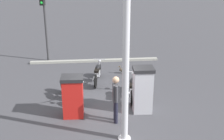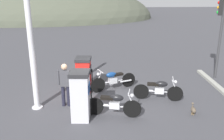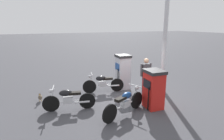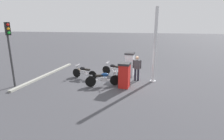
# 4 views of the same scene
# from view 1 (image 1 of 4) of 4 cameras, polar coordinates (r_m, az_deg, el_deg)

# --- Properties ---
(ground_plane) EXTENTS (120.00, 120.00, 0.00)m
(ground_plane) POSITION_cam_1_polar(r_m,az_deg,el_deg) (10.82, -0.91, -7.92)
(ground_plane) COLOR #424247
(fuel_pump_near) EXTENTS (0.73, 0.79, 1.71)m
(fuel_pump_near) POSITION_cam_1_polar(r_m,az_deg,el_deg) (10.42, 6.11, -3.88)
(fuel_pump_near) COLOR silver
(fuel_pump_near) RESTS_ON ground
(fuel_pump_far) EXTENTS (0.73, 0.82, 1.51)m
(fuel_pump_far) POSITION_cam_1_polar(r_m,az_deg,el_deg) (10.18, -7.79, -5.18)
(fuel_pump_far) COLOR red
(fuel_pump_far) RESTS_ON ground
(motorcycle_near_pump) EXTENTS (1.93, 0.72, 0.96)m
(motorcycle_near_pump) POSITION_cam_1_polar(r_m,az_deg,el_deg) (11.57, 4.03, -3.47)
(motorcycle_near_pump) COLOR black
(motorcycle_near_pump) RESTS_ON ground
(motorcycle_far_pump) EXTENTS (2.03, 0.96, 0.97)m
(motorcycle_far_pump) POSITION_cam_1_polar(r_m,az_deg,el_deg) (11.47, -8.14, -3.82)
(motorcycle_far_pump) COLOR black
(motorcycle_far_pump) RESTS_ON ground
(motorcycle_extra) EXTENTS (1.93, 0.72, 0.95)m
(motorcycle_extra) POSITION_cam_1_polar(r_m,az_deg,el_deg) (13.13, -2.88, -0.46)
(motorcycle_extra) COLOR black
(motorcycle_extra) RESTS_ON ground
(attendant_person) EXTENTS (0.57, 0.23, 1.67)m
(attendant_person) POSITION_cam_1_polar(r_m,az_deg,el_deg) (9.63, 0.76, -5.27)
(attendant_person) COLOR #1E1E2D
(attendant_person) RESTS_ON ground
(wandering_duck) EXTENTS (0.20, 0.41, 0.41)m
(wandering_duck) POSITION_cam_1_polar(r_m,az_deg,el_deg) (14.24, 2.09, 0.06)
(wandering_duck) COLOR brown
(wandering_duck) RESTS_ON ground
(roadside_traffic_light) EXTENTS (0.40, 0.30, 3.82)m
(roadside_traffic_light) POSITION_cam_1_polar(r_m,az_deg,el_deg) (15.98, -13.38, 10.69)
(roadside_traffic_light) COLOR #38383A
(roadside_traffic_light) RESTS_ON ground
(canopy_support_pole) EXTENTS (0.40, 0.40, 4.76)m
(canopy_support_pole) POSITION_cam_1_polar(r_m,az_deg,el_deg) (8.15, 2.72, 0.06)
(canopy_support_pole) COLOR silver
(canopy_support_pole) RESTS_ON ground
(road_edge_kerb) EXTENTS (0.53, 7.09, 0.12)m
(road_edge_kerb) POSITION_cam_1_polar(r_m,az_deg,el_deg) (16.05, -3.43, 1.87)
(road_edge_kerb) COLOR #9E9E93
(road_edge_kerb) RESTS_ON ground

